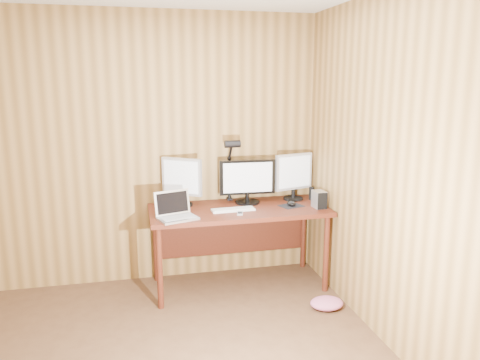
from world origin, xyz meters
name	(u,v)px	position (x,y,z in m)	size (l,w,h in m)	color
room_shell	(131,208)	(0.00, 0.00, 1.25)	(4.00, 4.00, 4.00)	#50341E
desk	(237,219)	(0.93, 1.70, 0.63)	(1.60, 0.70, 0.75)	#4B1C0F
monitor_center	(247,181)	(1.05, 1.78, 0.96)	(0.53, 0.23, 0.41)	black
monitor_left	(182,180)	(0.44, 1.83, 0.99)	(0.34, 0.25, 0.44)	black
monitor_right	(294,175)	(1.51, 1.81, 0.99)	(0.39, 0.19, 0.45)	black
laptop	(175,212)	(0.34, 1.45, 0.81)	(0.37, 0.32, 0.22)	silver
keyboard	(233,210)	(0.86, 1.56, 0.76)	(0.39, 0.13, 0.02)	white
mousepad	(291,206)	(1.42, 1.59, 0.75)	(0.20, 0.16, 0.00)	black
mouse	(291,203)	(1.42, 1.59, 0.77)	(0.07, 0.12, 0.04)	black
hard_drive	(319,199)	(1.64, 1.48, 0.83)	(0.10, 0.15, 0.15)	silver
phone	(240,213)	(0.90, 1.44, 0.76)	(0.07, 0.11, 0.01)	silver
speaker	(311,193)	(1.68, 1.77, 0.81)	(0.05, 0.05, 0.12)	black
desk_lamp	(231,161)	(0.91, 1.86, 1.14)	(0.15, 0.21, 0.64)	black
fabric_pile	(327,303)	(1.55, 1.02, 0.04)	(0.28, 0.23, 0.09)	#C05D7E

